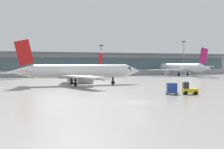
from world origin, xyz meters
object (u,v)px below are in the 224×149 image
at_px(apron_light_mast_2, 101,59).
at_px(apron_light_mast_3, 184,56).
at_px(gate_airplane_3, 181,68).
at_px(gate_airplane_2, 91,70).
at_px(cargo_dolly_lead, 172,88).
at_px(taxiing_regional_jet, 79,72).
at_px(baggage_tug, 189,89).

xyz_separation_m(apron_light_mast_2, apron_light_mast_3, (41.04, 1.37, 1.39)).
xyz_separation_m(gate_airplane_3, apron_light_mast_3, (10.41, 12.90, 5.05)).
bearing_deg(apron_light_mast_2, gate_airplane_2, -124.00).
bearing_deg(cargo_dolly_lead, apron_light_mast_3, 76.41).
relative_size(taxiing_regional_jet, cargo_dolly_lead, 12.65).
bearing_deg(baggage_tug, apron_light_mast_2, 105.17).
distance_m(taxiing_regional_jet, cargo_dolly_lead, 27.59).
xyz_separation_m(cargo_dolly_lead, apron_light_mast_2, (12.28, 71.02, 5.92)).
bearing_deg(gate_airplane_3, cargo_dolly_lead, 140.68).
bearing_deg(gate_airplane_2, cargo_dolly_lead, 176.76).
distance_m(gate_airplane_2, taxiing_regional_jet, 35.52).
height_order(taxiing_regional_jet, baggage_tug, taxiing_regional_jet).
bearing_deg(apron_light_mast_3, baggage_tug, -124.59).
bearing_deg(apron_light_mast_3, cargo_dolly_lead, -126.37).
xyz_separation_m(baggage_tug, cargo_dolly_lead, (-2.64, 1.11, 0.16)).
distance_m(gate_airplane_3, apron_light_mast_2, 32.93).
height_order(gate_airplane_2, apron_light_mast_2, apron_light_mast_2).
relative_size(gate_airplane_2, apron_light_mast_3, 1.77).
height_order(baggage_tug, cargo_dolly_lead, baggage_tug).
bearing_deg(apron_light_mast_3, gate_airplane_3, -128.90).
relative_size(gate_airplane_2, taxiing_regional_jet, 0.84).
relative_size(gate_airplane_3, taxiing_regional_jet, 1.03).
bearing_deg(baggage_tug, cargo_dolly_lead, 180.00).
distance_m(cargo_dolly_lead, apron_light_mast_3, 90.20).
bearing_deg(apron_light_mast_3, taxiing_regional_jet, -143.37).
bearing_deg(gate_airplane_2, apron_light_mast_2, -33.25).
xyz_separation_m(gate_airplane_2, baggage_tug, (-1.47, -60.00, -1.82)).
relative_size(taxiing_regional_jet, apron_light_mast_3, 2.11).
bearing_deg(apron_light_mast_2, gate_airplane_3, -20.63).
bearing_deg(baggage_tug, taxiing_regional_jet, 136.33).
distance_m(gate_airplane_2, gate_airplane_3, 38.82).
bearing_deg(taxiing_regional_jet, apron_light_mast_2, 66.61).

